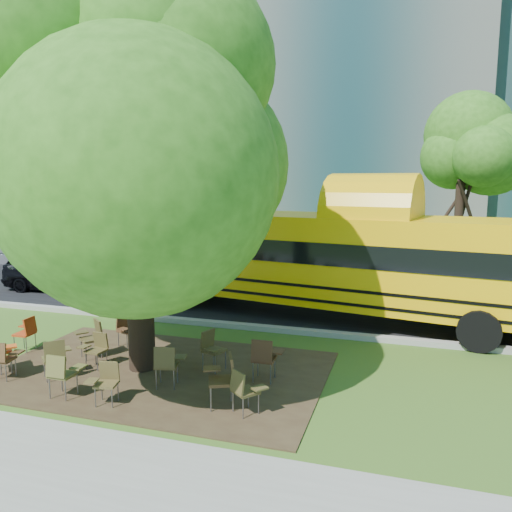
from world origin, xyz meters
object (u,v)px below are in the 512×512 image
(chair_5, at_px, (106,379))
(chair_10, at_px, (125,327))
(chair_12, at_px, (211,346))
(school_bus, at_px, (367,262))
(main_tree, at_px, (134,124))
(chair_7, at_px, (244,388))
(chair_3, at_px, (96,347))
(chair_9, at_px, (93,335))
(chair_0, at_px, (2,356))
(black_car, at_px, (59,273))
(chair_6, at_px, (224,375))
(bg_car_red, at_px, (80,250))
(chair_11, at_px, (167,362))
(chair_13, at_px, (265,356))
(chair_8, at_px, (27,330))
(chair_4, at_px, (62,371))
(bg_car_silver, at_px, (30,251))
(chair_2, at_px, (55,355))

(chair_5, relative_size, chair_10, 0.96)
(chair_12, bearing_deg, school_bus, 168.37)
(chair_5, height_order, chair_12, chair_12)
(main_tree, relative_size, chair_7, 10.74)
(chair_3, height_order, chair_9, chair_9)
(chair_0, height_order, chair_5, chair_0)
(chair_12, relative_size, black_car, 0.22)
(chair_6, xyz_separation_m, chair_7, (0.44, -0.21, -0.10))
(chair_6, distance_m, bg_car_red, 17.40)
(chair_5, bearing_deg, chair_10, -76.83)
(chair_9, distance_m, chair_11, 2.63)
(main_tree, xyz_separation_m, chair_3, (-0.98, -0.22, -4.66))
(chair_5, relative_size, chair_13, 0.85)
(chair_0, distance_m, chair_6, 4.71)
(chair_8, bearing_deg, main_tree, -97.08)
(chair_3, distance_m, chair_4, 1.56)
(school_bus, bearing_deg, chair_5, -110.55)
(chair_4, bearing_deg, black_car, 128.37)
(chair_11, xyz_separation_m, bg_car_silver, (-13.41, 11.51, 0.04))
(chair_5, xyz_separation_m, chair_9, (-1.68, 1.99, 0.07))
(chair_0, height_order, chair_10, chair_0)
(chair_6, bearing_deg, chair_0, 68.78)
(school_bus, relative_size, chair_4, 14.38)
(chair_10, bearing_deg, chair_12, 91.15)
(chair_0, bearing_deg, chair_3, 29.41)
(chair_3, distance_m, chair_10, 1.40)
(chair_9, relative_size, black_car, 0.22)
(chair_4, distance_m, chair_5, 0.90)
(school_bus, bearing_deg, chair_10, -133.83)
(black_car, bearing_deg, chair_10, -132.54)
(chair_11, bearing_deg, chair_12, 52.29)
(chair_2, height_order, chair_9, chair_9)
(chair_5, bearing_deg, chair_12, -132.93)
(school_bus, height_order, chair_4, school_bus)
(chair_5, bearing_deg, chair_0, -18.95)
(chair_0, distance_m, chair_12, 4.21)
(chair_5, height_order, chair_11, chair_11)
(chair_13, relative_size, bg_car_red, 0.18)
(chair_11, relative_size, bg_car_silver, 0.25)
(main_tree, xyz_separation_m, chair_9, (-1.43, 0.29, -4.59))
(chair_5, distance_m, bg_car_silver, 17.77)
(chair_6, bearing_deg, black_car, 28.27)
(main_tree, bearing_deg, chair_11, -37.15)
(chair_5, bearing_deg, chair_13, -156.55)
(school_bus, xyz_separation_m, chair_12, (-2.80, -4.76, -1.21))
(chair_10, bearing_deg, chair_6, 74.54)
(chair_11, distance_m, black_car, 10.26)
(chair_5, bearing_deg, main_tree, -94.10)
(chair_0, bearing_deg, bg_car_red, 109.80)
(chair_4, bearing_deg, chair_2, 135.03)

